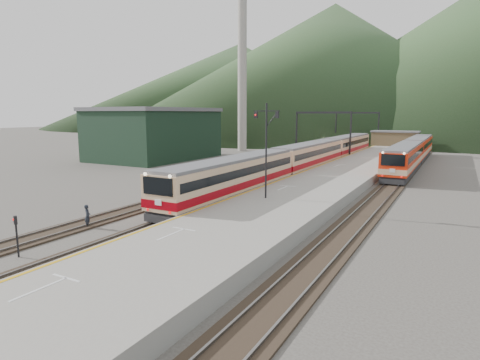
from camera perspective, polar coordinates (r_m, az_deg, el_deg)
The scene contains 19 objects.
ground at distance 21.96m, azimuth -27.88°, elevation -12.02°, with size 400.00×400.00×0.00m, color #47423D.
track_main at distance 54.37m, azimuth 9.71°, elevation 1.30°, with size 2.60×200.00×0.23m.
track_far at distance 56.18m, azimuth 4.89°, elevation 1.66°, with size 2.60×200.00×0.23m.
track_second at distance 51.84m, azimuth 21.81°, elevation 0.37°, with size 2.60×200.00×0.23m.
platform at distance 50.86m, azimuth 14.96°, elevation 1.06°, with size 8.00×100.00×1.00m, color gray.
gantry_near at distance 69.03m, azimuth 11.70°, elevation 7.54°, with size 9.55×0.25×8.00m.
gantry_far at distance 93.20m, azimuth 16.28°, elevation 7.80°, with size 9.55×0.25×8.00m.
warehouse at distance 69.85m, azimuth -12.00°, elevation 6.51°, with size 14.50×20.50×8.60m.
smokestack at distance 83.25m, azimuth 0.32°, elevation 14.51°, with size 1.80×1.80×30.00m, color #9E998E.
station_shed at distance 89.87m, azimuth 21.19°, elevation 5.57°, with size 9.40×4.40×3.10m.
hill_a at distance 210.19m, azimuth 13.16°, elevation 15.29°, with size 180.00×180.00×60.00m, color #2C4E26.
hill_d at distance 286.81m, azimuth 0.00°, elevation 13.40°, with size 200.00×200.00×55.00m, color #2C4E26.
main_train at distance 54.62m, azimuth 9.95°, elevation 3.46°, with size 3.03×62.06×3.70m.
second_train at distance 64.24m, azimuth 23.33°, elevation 3.63°, with size 2.88×39.25×3.52m.
signal_mast at distance 31.32m, azimuth 3.75°, elevation 5.53°, with size 2.20×0.19×7.42m.
short_signal_a at distance 24.55m, azimuth -29.21°, elevation -6.32°, with size 0.27×0.24×2.27m.
short_signal_b at distance 50.44m, azimuth 5.43°, elevation 2.37°, with size 0.25×0.20×2.27m.
short_signal_c at distance 40.38m, azimuth -8.89°, elevation 0.54°, with size 0.26×0.21×2.27m.
worker at distance 28.95m, azimuth -20.86°, elevation -4.84°, with size 0.58×0.38×1.59m, color black.
Camera 1 is at (17.44, -10.94, 7.62)m, focal length 30.00 mm.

